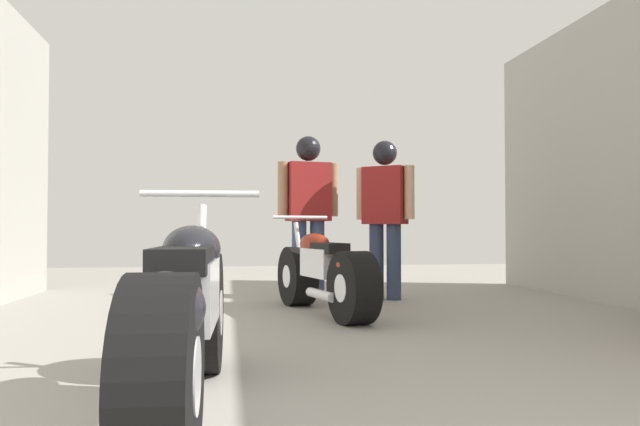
{
  "coord_description": "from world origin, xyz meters",
  "views": [
    {
      "loc": [
        -0.78,
        -0.54,
        0.74
      ],
      "look_at": [
        -0.18,
        3.47,
        0.85
      ],
      "focal_mm": 34.59,
      "sensor_mm": 36.0,
      "label": 1
    }
  ],
  "objects_px": {
    "motorcycle_black_naked": "(324,274)",
    "mechanic_with_helmet": "(385,204)",
    "motorcycle_maroon_cruiser": "(185,317)",
    "mechanic_in_blue": "(308,201)"
  },
  "relations": [
    {
      "from": "motorcycle_black_naked",
      "to": "mechanic_with_helmet",
      "type": "height_order",
      "value": "mechanic_with_helmet"
    },
    {
      "from": "motorcycle_maroon_cruiser",
      "to": "mechanic_in_blue",
      "type": "relative_size",
      "value": 1.15
    },
    {
      "from": "motorcycle_maroon_cruiser",
      "to": "motorcycle_black_naked",
      "type": "bearing_deg",
      "value": 70.31
    },
    {
      "from": "motorcycle_black_naked",
      "to": "mechanic_in_blue",
      "type": "relative_size",
      "value": 1.06
    },
    {
      "from": "motorcycle_maroon_cruiser",
      "to": "mechanic_in_blue",
      "type": "xyz_separation_m",
      "value": [
        1.04,
        4.14,
        0.66
      ]
    },
    {
      "from": "mechanic_with_helmet",
      "to": "motorcycle_black_naked",
      "type": "bearing_deg",
      "value": -128.09
    },
    {
      "from": "motorcycle_black_naked",
      "to": "mechanic_in_blue",
      "type": "height_order",
      "value": "mechanic_in_blue"
    },
    {
      "from": "mechanic_in_blue",
      "to": "mechanic_with_helmet",
      "type": "distance_m",
      "value": 0.84
    },
    {
      "from": "motorcycle_maroon_cruiser",
      "to": "motorcycle_black_naked",
      "type": "height_order",
      "value": "motorcycle_maroon_cruiser"
    },
    {
      "from": "motorcycle_black_naked",
      "to": "mechanic_in_blue",
      "type": "bearing_deg",
      "value": 88.41
    }
  ]
}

